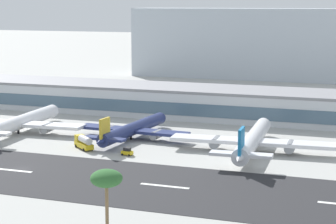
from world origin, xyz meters
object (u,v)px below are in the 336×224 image
object	(u,v)px
airliner_navy_tail_gate_0	(18,123)
service_baggage_tug_0	(127,152)
terminal_building	(177,101)
airliner_gold_tail_gate_1	(131,130)
service_fuel_truck_1	(84,142)
palm_tree_0	(106,180)
distant_hotel_block	(236,43)
airliner_blue_tail_gate_2	(252,141)

from	to	relation	value
airliner_navy_tail_gate_0	service_baggage_tug_0	distance (m)	47.97
terminal_building	airliner_gold_tail_gate_1	distance (m)	46.24
service_baggage_tug_0	service_fuel_truck_1	distance (m)	15.33
terminal_building	airliner_navy_tail_gate_0	bearing A→B (deg)	-126.43
terminal_building	airliner_navy_tail_gate_0	size ratio (longest dim) A/B	4.21
service_fuel_truck_1	palm_tree_0	xyz separation A→B (m)	(38.08, -64.83, 9.78)
airliner_navy_tail_gate_0	airliner_gold_tail_gate_1	xyz separation A→B (m)	(38.10, 4.23, -0.38)
airliner_navy_tail_gate_0	terminal_building	bearing A→B (deg)	-39.83
distant_hotel_block	service_baggage_tug_0	distance (m)	194.96
terminal_building	airliner_gold_tail_gate_1	xyz separation A→B (m)	(0.90, -46.17, -2.44)
airliner_navy_tail_gate_0	airliner_blue_tail_gate_2	world-z (taller)	airliner_blue_tail_gate_2
terminal_building	service_baggage_tug_0	distance (m)	66.70
distant_hotel_block	service_baggage_tug_0	bearing A→B (deg)	-85.14
terminal_building	service_baggage_tug_0	world-z (taller)	terminal_building
service_fuel_truck_1	airliner_gold_tail_gate_1	bearing A→B (deg)	-75.27
airliner_navy_tail_gate_0	service_fuel_truck_1	world-z (taller)	airliner_navy_tail_gate_0
terminal_building	service_baggage_tug_0	size ratio (longest dim) A/B	63.45
airliner_gold_tail_gate_1	airliner_blue_tail_gate_2	distance (m)	39.73
distant_hotel_block	airliner_navy_tail_gate_0	bearing A→B (deg)	-99.21
airliner_navy_tail_gate_0	airliner_blue_tail_gate_2	bearing A→B (deg)	-94.19
distant_hotel_block	service_fuel_truck_1	xyz separation A→B (m)	(1.44, -190.43, -17.40)
service_baggage_tug_0	service_fuel_truck_1	bearing A→B (deg)	-2.55
terminal_building	airliner_gold_tail_gate_1	world-z (taller)	terminal_building
service_fuel_truck_1	palm_tree_0	bearing A→B (deg)	159.99
service_baggage_tug_0	palm_tree_0	bearing A→B (deg)	119.03
distant_hotel_block	service_fuel_truck_1	world-z (taller)	distant_hotel_block
service_fuel_truck_1	airliner_navy_tail_gate_0	bearing A→B (deg)	16.80
distant_hotel_block	airliner_blue_tail_gate_2	bearing A→B (deg)	-74.78
distant_hotel_block	palm_tree_0	bearing A→B (deg)	-81.20
airliner_blue_tail_gate_2	service_fuel_truck_1	distance (m)	48.64
airliner_navy_tail_gate_0	palm_tree_0	bearing A→B (deg)	-142.01
service_baggage_tug_0	service_fuel_truck_1	xyz separation A→B (m)	(-15.01, 2.96, 0.98)
distant_hotel_block	airliner_blue_tail_gate_2	distance (m)	185.99
airliner_navy_tail_gate_0	palm_tree_0	xyz separation A→B (m)	(68.35, -77.53, 8.40)
airliner_navy_tail_gate_0	airliner_blue_tail_gate_2	size ratio (longest dim) A/B	0.99
terminal_building	service_fuel_truck_1	world-z (taller)	terminal_building
terminal_building	distant_hotel_block	size ratio (longest dim) A/B	1.85
airliner_blue_tail_gate_2	terminal_building	bearing A→B (deg)	34.11
palm_tree_0	distant_hotel_block	bearing A→B (deg)	98.80
airliner_blue_tail_gate_2	service_baggage_tug_0	xyz separation A→B (m)	(-32.19, -14.59, -2.40)
terminal_building	airliner_blue_tail_gate_2	size ratio (longest dim) A/B	4.16
service_fuel_truck_1	palm_tree_0	distance (m)	75.82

